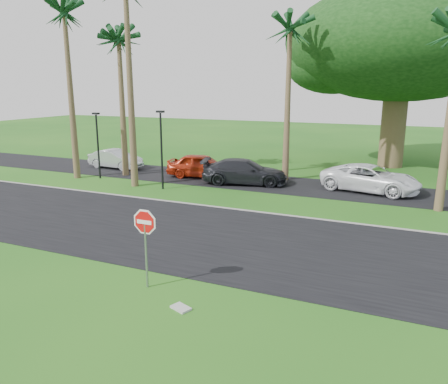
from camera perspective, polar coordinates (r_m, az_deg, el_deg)
name	(u,v)px	position (r m, az deg, el deg)	size (l,w,h in m)	color
ground	(181,252)	(16.53, -5.62, -7.75)	(120.00, 120.00, 0.00)	#195114
road	(205,235)	(18.18, -2.54, -5.63)	(120.00, 8.00, 0.02)	black
parking_strip	(278,184)	(27.63, 7.12, 1.02)	(120.00, 5.00, 0.02)	black
curb	(241,210)	(21.71, 2.19, -2.34)	(120.00, 0.12, 0.06)	gray
stop_sign_near	(145,232)	(13.28, -10.26, -5.20)	(1.05, 0.07, 2.62)	gray
palm_left_far	(64,18)	(30.70, -20.12, 20.62)	(5.00, 5.00, 11.50)	brown
palm_left_mid	(119,43)	(30.49, -13.57, 18.34)	(5.00, 5.00, 10.00)	brown
palm_center	(290,33)	(28.58, 8.62, 19.87)	(5.00, 5.00, 10.50)	brown
canopy_tree	(401,44)	(35.52, 22.09, 17.47)	(16.50, 16.50, 13.12)	brown
streetlight_left	(98,141)	(30.02, -16.17, 6.42)	(0.45, 0.25, 4.34)	black
streetlight_right	(161,145)	(25.99, -8.18, 6.11)	(0.45, 0.25, 4.64)	black
car_silver	(116,159)	(33.63, -13.99, 4.18)	(1.47, 4.21, 1.39)	silver
car_red	(202,166)	(29.39, -2.91, 3.43)	(1.87, 4.64, 1.58)	#A3240D
car_dark	(244,172)	(27.42, 2.69, 2.65)	(2.17, 5.33, 1.55)	black
car_minivan	(371,179)	(26.77, 18.61, 1.66)	(2.57, 5.57, 1.55)	white
utility_slab	(181,308)	(12.58, -5.66, -14.83)	(0.55, 0.35, 0.06)	#A4A39C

